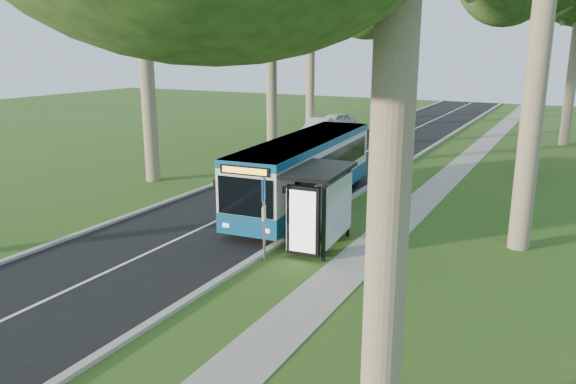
% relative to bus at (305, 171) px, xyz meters
% --- Properties ---
extents(ground, '(120.00, 120.00, 0.00)m').
position_rel_bus_xyz_m(ground, '(1.39, -7.33, -1.54)').
color(ground, '#30541A').
rests_on(ground, ground).
extents(road, '(7.00, 100.00, 0.02)m').
position_rel_bus_xyz_m(road, '(-2.11, 2.67, -1.53)').
color(road, black).
rests_on(road, ground).
extents(kerb_east, '(0.25, 100.00, 0.12)m').
position_rel_bus_xyz_m(kerb_east, '(1.39, 2.67, -1.48)').
color(kerb_east, '#9E9B93').
rests_on(kerb_east, ground).
extents(kerb_west, '(0.25, 100.00, 0.12)m').
position_rel_bus_xyz_m(kerb_west, '(-5.61, 2.67, -1.48)').
color(kerb_west, '#9E9B93').
rests_on(kerb_west, ground).
extents(centre_line, '(0.12, 100.00, 0.00)m').
position_rel_bus_xyz_m(centre_line, '(-2.11, 2.67, -1.52)').
color(centre_line, white).
rests_on(centre_line, road).
extents(footpath, '(1.50, 100.00, 0.02)m').
position_rel_bus_xyz_m(footpath, '(4.39, 2.67, -1.53)').
color(footpath, gray).
rests_on(footpath, ground).
extents(bus, '(3.21, 11.38, 2.98)m').
position_rel_bus_xyz_m(bus, '(0.00, 0.00, 0.00)').
color(bus, silver).
rests_on(bus, ground).
extents(bus_stop_sign, '(0.14, 0.38, 2.76)m').
position_rel_bus_xyz_m(bus_stop_sign, '(1.69, -6.47, 0.16)').
color(bus_stop_sign, gray).
rests_on(bus_stop_sign, ground).
extents(bus_shelter, '(1.99, 3.34, 2.76)m').
position_rel_bus_xyz_m(bus_shelter, '(2.81, -4.80, 0.41)').
color(bus_shelter, black).
rests_on(bus_shelter, ground).
extents(litter_bin, '(0.53, 0.53, 0.93)m').
position_rel_bus_xyz_m(litter_bin, '(3.11, 1.08, -1.07)').
color(litter_bin, black).
rests_on(litter_bin, ground).
extents(car_white, '(2.91, 4.67, 1.48)m').
position_rel_bus_xyz_m(car_white, '(-7.79, 21.53, -0.80)').
color(car_white, silver).
rests_on(car_white, ground).
extents(car_silver, '(2.51, 4.96, 1.56)m').
position_rel_bus_xyz_m(car_silver, '(-7.16, 16.94, -0.76)').
color(car_silver, '#B1B4B9').
rests_on(car_silver, ground).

